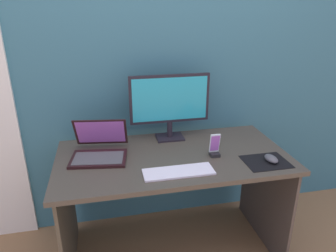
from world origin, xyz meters
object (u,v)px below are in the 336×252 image
keyboard_external (179,172)px  phone_in_dock (215,148)px  mouse (271,159)px  laptop (99,149)px  monitor (170,103)px

keyboard_external → phone_in_dock: phone_in_dock is taller
mouse → laptop: bearing=158.4°
monitor → mouse: bearing=-42.4°
mouse → phone_in_dock: bearing=148.5°
monitor → phone_in_dock: 0.42m
laptop → phone_in_dock: laptop is taller
monitor → laptop: 0.53m
laptop → phone_in_dock: 0.68m
mouse → keyboard_external: bearing=175.5°
keyboard_external → phone_in_dock: (0.26, 0.15, 0.04)m
keyboard_external → mouse: size_ratio=3.81×
monitor → mouse: (0.49, -0.45, -0.23)m
monitor → mouse: 0.71m
monitor → keyboard_external: 0.52m
monitor → keyboard_external: (-0.05, -0.46, -0.24)m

